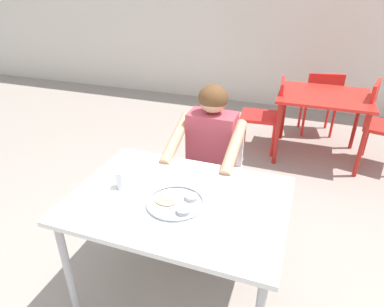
{
  "coord_description": "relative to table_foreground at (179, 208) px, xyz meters",
  "views": [
    {
      "loc": [
        0.55,
        -1.36,
        1.83
      ],
      "look_at": [
        -0.04,
        0.28,
        0.9
      ],
      "focal_mm": 30.98,
      "sensor_mm": 36.0,
      "label": 1
    }
  ],
  "objects": [
    {
      "name": "table_background_red",
      "position": [
        0.77,
        2.28,
        -0.03
      ],
      "size": [
        0.95,
        0.8,
        0.73
      ],
      "color": "red",
      "rests_on": "ground"
    },
    {
      "name": "ground_plane",
      "position": [
        0.03,
        -0.03,
        -0.71
      ],
      "size": [
        12.0,
        12.0,
        0.05
      ],
      "primitive_type": "cube",
      "color": "gray"
    },
    {
      "name": "drinking_cup",
      "position": [
        -0.34,
        -0.02,
        0.13
      ],
      "size": [
        0.07,
        0.07,
        0.11
      ],
      "color": "silver",
      "rests_on": "table_foreground"
    },
    {
      "name": "thali_tray",
      "position": [
        0.01,
        -0.06,
        0.09
      ],
      "size": [
        0.32,
        0.32,
        0.03
      ],
      "color": "#B7BABF",
      "rests_on": "table_foreground"
    },
    {
      "name": "diner_foreground",
      "position": [
        -0.02,
        0.62,
        0.04
      ],
      "size": [
        0.49,
        0.55,
        1.19
      ],
      "color": "#343434",
      "rests_on": "ground"
    },
    {
      "name": "table_foreground",
      "position": [
        0.0,
        0.0,
        0.0
      ],
      "size": [
        1.18,
        0.86,
        0.75
      ],
      "color": "white",
      "rests_on": "ground"
    },
    {
      "name": "chair_red_far",
      "position": [
        0.76,
        2.9,
        -0.2
      ],
      "size": [
        0.5,
        0.46,
        0.83
      ],
      "color": "red",
      "rests_on": "ground"
    },
    {
      "name": "chair_foreground",
      "position": [
        -0.02,
        0.84,
        -0.18
      ],
      "size": [
        0.4,
        0.43,
        0.85
      ],
      "color": "silver",
      "rests_on": "ground"
    },
    {
      "name": "chair_red_left",
      "position": [
        0.2,
        2.24,
        -0.2
      ],
      "size": [
        0.47,
        0.43,
        0.85
      ],
      "color": "red",
      "rests_on": "ground"
    },
    {
      "name": "chair_red_right",
      "position": [
        1.35,
        2.29,
        -0.16
      ],
      "size": [
        0.51,
        0.5,
        0.9
      ],
      "color": "red",
      "rests_on": "ground"
    }
  ]
}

